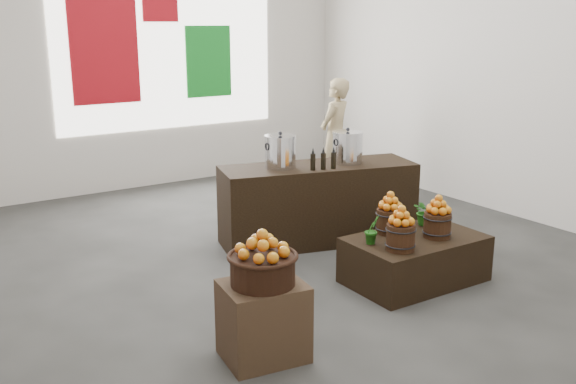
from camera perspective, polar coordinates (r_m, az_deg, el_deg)
ground at (r=6.37m, az=0.35°, el=-5.76°), size 7.00×7.00×0.00m
back_wall at (r=9.08m, az=-12.43°, el=12.98°), size 6.00×0.04×4.00m
back_opening at (r=9.18m, az=-10.60°, el=13.09°), size 3.20×0.02×2.40m
deco_red_left at (r=8.85m, az=-16.01°, el=12.07°), size 0.90×0.04×1.40m
deco_green_right at (r=9.43m, az=-7.08°, el=11.44°), size 0.70×0.04×1.00m
deco_red_upper at (r=9.13m, az=-11.33°, el=16.19°), size 0.50×0.04×0.50m
crate at (r=4.46m, az=-2.21°, el=-11.38°), size 0.60×0.52×0.54m
wicker_basket at (r=4.31m, az=-2.26°, el=-6.95°), size 0.44×0.44×0.20m
apples_in_basket at (r=4.24m, az=-2.29°, el=-4.57°), size 0.34×0.34×0.18m
display_table at (r=5.83m, az=11.21°, el=-5.88°), size 1.21×0.76×0.41m
apple_bucket_front_left at (r=5.39m, az=9.97°, el=-3.98°), size 0.24×0.24×0.22m
apples_in_bucket_front_left at (r=5.34m, az=10.06°, el=-2.04°), size 0.18×0.18×0.16m
apple_bucket_front_right at (r=5.78m, az=13.12°, el=-2.88°), size 0.24×0.24×0.22m
apples_in_bucket_front_right at (r=5.72m, az=13.23°, el=-1.06°), size 0.18×0.18×0.16m
apple_bucket_rear at (r=5.80m, az=9.01°, el=-2.57°), size 0.24×0.24×0.22m
apples_in_bucket_rear at (r=5.75m, az=9.09°, el=-0.76°), size 0.18×0.18×0.16m
herb_garnish_right at (r=6.09m, az=12.13°, el=-1.67°), size 0.25×0.22×0.27m
herb_garnish_left at (r=5.50m, az=7.49°, el=-3.35°), size 0.15×0.13×0.25m
counter at (r=6.70m, az=2.68°, el=-1.02°), size 2.11×1.15×0.82m
stock_pot_left at (r=6.44m, az=-0.69°, el=3.52°), size 0.31×0.31×0.31m
stock_pot_center at (r=6.69m, az=5.31°, el=3.89°), size 0.31×0.31×0.31m
oil_cruets at (r=6.39m, az=3.38°, el=3.04°), size 0.23×0.11×0.23m
shopper at (r=8.69m, az=4.20°, el=5.03°), size 0.66×0.57×1.53m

